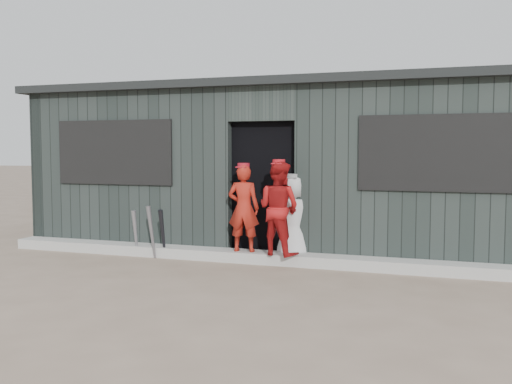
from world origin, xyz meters
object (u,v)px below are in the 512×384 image
(player_grey_back, at_px, (293,219))
(player_red_left, at_px, (244,208))
(bat_right, at_px, (163,234))
(bat_left, at_px, (135,233))
(player_red_right, at_px, (279,208))
(bat_mid, at_px, (152,232))
(dugout, at_px, (288,168))

(player_grey_back, bearing_deg, player_red_left, 9.05)
(bat_right, relative_size, player_grey_back, 0.61)
(bat_left, bearing_deg, player_red_right, 0.08)
(player_red_right, bearing_deg, bat_left, 19.72)
(player_red_left, height_order, player_red_right, player_red_right)
(bat_right, distance_m, player_red_right, 1.81)
(bat_mid, bearing_deg, dugout, 51.71)
(dugout, bearing_deg, bat_right, -126.97)
(bat_mid, distance_m, player_red_left, 1.41)
(bat_left, relative_size, player_grey_back, 0.56)
(bat_mid, xyz_separation_m, player_grey_back, (2.00, 0.47, 0.22))
(dugout, bearing_deg, bat_mid, -128.29)
(player_grey_back, height_order, dugout, dugout)
(bat_right, xyz_separation_m, player_red_left, (1.21, 0.14, 0.40))
(bat_mid, relative_size, bat_right, 1.04)
(player_red_left, distance_m, player_red_right, 0.56)
(bat_right, bearing_deg, bat_mid, -147.50)
(player_red_left, distance_m, dugout, 1.80)
(player_red_left, bearing_deg, player_red_right, 163.90)
(player_red_left, bearing_deg, dugout, -101.82)
(bat_left, xyz_separation_m, bat_mid, (0.34, -0.12, 0.05))
(player_red_right, height_order, player_grey_back, player_red_right)
(bat_right, bearing_deg, player_red_right, 1.24)
(player_red_left, relative_size, player_grey_back, 1.00)
(player_red_left, relative_size, dugout, 0.15)
(bat_mid, distance_m, bat_right, 0.16)
(bat_left, height_order, player_red_right, player_red_right)
(bat_left, xyz_separation_m, player_red_left, (1.69, 0.10, 0.42))
(bat_left, bearing_deg, player_red_left, 3.50)
(player_red_right, relative_size, player_grey_back, 1.05)
(bat_left, xyz_separation_m, player_red_right, (2.23, 0.00, 0.45))
(player_red_right, bearing_deg, player_grey_back, -87.15)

